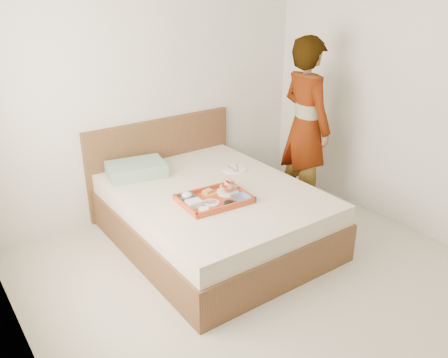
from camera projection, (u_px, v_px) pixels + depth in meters
The scene contains 18 objects.
ground at pixel (282, 295), 3.59m from camera, with size 3.50×4.00×0.01m, color beige.
wall_back at pixel (153, 85), 4.56m from camera, with size 3.50×0.01×2.60m, color silver.
wall_left at pixel (16, 206), 2.14m from camera, with size 0.01×4.00×2.60m, color silver.
wall_right at pixel (439, 100), 4.00m from camera, with size 0.01×4.00×2.60m, color silver.
bed at pixel (213, 215), 4.25m from camera, with size 1.65×2.00×0.53m, color brown.
headboard at pixel (162, 162), 4.89m from camera, with size 1.65×0.06×0.95m, color brown.
pillow at pixel (136, 169), 4.40m from camera, with size 0.54×0.36×0.13m, color #87A58B.
tray at pixel (214, 199), 3.90m from camera, with size 0.58×0.42×0.05m, color #BF3A1F.
prawn_plate at pixel (228, 192), 4.03m from camera, with size 0.20×0.20×0.01m, color white.
navy_bowl_big at pixel (241, 199), 3.88m from camera, with size 0.16×0.16×0.04m, color #1A2247.
sauce_dish at pixel (229, 204), 3.80m from camera, with size 0.08×0.08×0.03m, color black.
meat_plate at pixel (211, 203), 3.84m from camera, with size 0.14×0.14×0.01m, color white.
bread_plate at pixel (209, 193), 4.01m from camera, with size 0.14×0.14×0.01m, color orange.
salad_bowl at pixel (187, 197), 3.90m from camera, with size 0.13×0.13×0.04m, color #1A2247.
plastic_tub at pixel (194, 203), 3.78m from camera, with size 0.12×0.10×0.05m, color silver.
cheese_round at pixel (204, 210), 3.70m from camera, with size 0.08×0.08×0.03m, color white.
dinner_plate at pixel (235, 169), 4.56m from camera, with size 0.25×0.25×0.01m, color white.
person at pixel (305, 126), 4.67m from camera, with size 0.65×0.43×1.79m, color silver.
Camera 1 is at (-2.07, -2.12, 2.27)m, focal length 36.85 mm.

